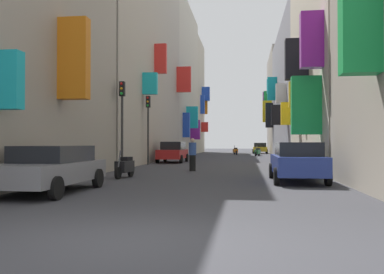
# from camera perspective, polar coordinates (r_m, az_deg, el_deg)

# --- Properties ---
(ground_plane) EXTENTS (140.00, 140.00, 0.00)m
(ground_plane) POSITION_cam_1_polar(r_m,az_deg,el_deg) (35.86, 4.85, -3.13)
(ground_plane) COLOR #38383D
(building_left_mid_b) EXTENTS (7.40, 19.91, 17.19)m
(building_left_mid_b) POSITION_cam_1_polar(r_m,az_deg,el_deg) (33.03, -9.90, 11.69)
(building_left_mid_b) COLOR #B2A899
(building_left_mid_b) RESTS_ON ground
(building_left_mid_c) EXTENTS (7.30, 15.95, 17.89)m
(building_left_mid_c) POSITION_cam_1_polar(r_m,az_deg,el_deg) (50.19, -3.69, 7.75)
(building_left_mid_c) COLOR #BCB29E
(building_left_mid_c) RESTS_ON ground
(building_left_far) EXTENTS (7.20, 9.13, 16.78)m
(building_left_far) POSITION_cam_1_polar(r_m,az_deg,el_deg) (62.38, -1.42, 5.55)
(building_left_far) COLOR #BCB29E
(building_left_far) RESTS_ON ground
(building_right_mid_b) EXTENTS (7.30, 14.12, 12.85)m
(building_right_mid_b) POSITION_cam_1_polar(r_m,az_deg,el_deg) (25.39, 22.12, 10.55)
(building_right_mid_b) COLOR #BCB29E
(building_right_mid_b) RESTS_ON ground
(building_right_mid_c) EXTENTS (7.30, 21.11, 12.91)m
(building_right_mid_c) POSITION_cam_1_polar(r_m,az_deg,el_deg) (42.50, 16.11, 5.98)
(building_right_mid_c) COLOR gray
(building_right_mid_c) RESTS_ON ground
(building_right_far) EXTENTS (7.17, 13.52, 13.98)m
(building_right_far) POSITION_cam_1_polar(r_m,az_deg,el_deg) (59.63, 13.63, 4.52)
(building_right_far) COLOR gray
(building_right_far) RESTS_ON ground
(parked_car_blue) EXTENTS (1.86, 4.22, 1.45)m
(parked_car_blue) POSITION_cam_1_polar(r_m,az_deg,el_deg) (15.52, 14.45, -3.26)
(parked_car_blue) COLOR navy
(parked_car_blue) RESTS_ON ground
(parked_car_grey) EXTENTS (1.96, 4.40, 1.34)m
(parked_car_grey) POSITION_cam_1_polar(r_m,az_deg,el_deg) (12.51, -19.05, -4.03)
(parked_car_grey) COLOR slate
(parked_car_grey) RESTS_ON ground
(parked_car_yellow) EXTENTS (1.98, 3.95, 1.46)m
(parked_car_yellow) POSITION_cam_1_polar(r_m,az_deg,el_deg) (56.49, 9.45, -1.51)
(parked_car_yellow) COLOR gold
(parked_car_yellow) RESTS_ON ground
(parked_car_red) EXTENTS (1.87, 4.14, 1.52)m
(parked_car_red) POSITION_cam_1_polar(r_m,az_deg,el_deg) (30.12, -2.69, -2.06)
(parked_car_red) COLOR #B21E1E
(parked_car_red) RESTS_ON ground
(scooter_black) EXTENTS (0.56, 1.77, 1.13)m
(scooter_black) POSITION_cam_1_polar(r_m,az_deg,el_deg) (17.01, -9.35, -4.08)
(scooter_black) COLOR black
(scooter_black) RESTS_ON ground
(scooter_green) EXTENTS (0.74, 1.95, 1.13)m
(scooter_green) POSITION_cam_1_polar(r_m,az_deg,el_deg) (45.64, 9.09, -2.05)
(scooter_green) COLOR #287F3D
(scooter_green) RESTS_ON ground
(scooter_silver) EXTENTS (0.62, 1.81, 1.13)m
(scooter_silver) POSITION_cam_1_polar(r_m,az_deg,el_deg) (48.14, 9.19, -1.99)
(scooter_silver) COLOR #ADADB2
(scooter_silver) RESTS_ON ground
(scooter_orange) EXTENTS (0.68, 1.86, 1.13)m
(scooter_orange) POSITION_cam_1_polar(r_m,az_deg,el_deg) (50.80, 6.07, -1.93)
(scooter_orange) COLOR orange
(scooter_orange) RESTS_ON ground
(pedestrian_crossing) EXTENTS (0.44, 0.44, 1.67)m
(pedestrian_crossing) POSITION_cam_1_polar(r_m,az_deg,el_deg) (20.86, 0.08, -2.48)
(pedestrian_crossing) COLOR black
(pedestrian_crossing) RESTS_ON ground
(pedestrian_near_left) EXTENTS (0.39, 0.39, 1.78)m
(pedestrian_near_left) POSITION_cam_1_polar(r_m,az_deg,el_deg) (43.32, 0.04, -1.55)
(pedestrian_near_left) COLOR #343434
(pedestrian_near_left) RESTS_ON ground
(traffic_light_near_corner) EXTENTS (0.26, 0.34, 4.58)m
(traffic_light_near_corner) POSITION_cam_1_polar(r_m,az_deg,el_deg) (21.28, -9.72, 3.67)
(traffic_light_near_corner) COLOR #2D2D2D
(traffic_light_near_corner) RESTS_ON ground
(traffic_light_far_corner) EXTENTS (0.26, 0.34, 4.50)m
(traffic_light_far_corner) POSITION_cam_1_polar(r_m,az_deg,el_deg) (26.82, -6.14, 2.62)
(traffic_light_far_corner) COLOR #2D2D2D
(traffic_light_far_corner) RESTS_ON ground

